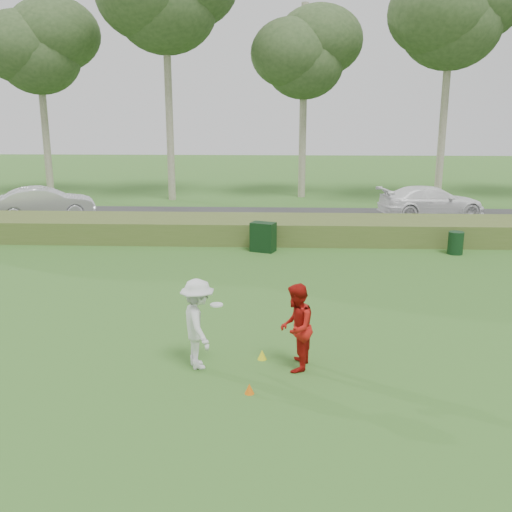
{
  "coord_description": "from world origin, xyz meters",
  "views": [
    {
      "loc": [
        0.68,
        -11.66,
        5.29
      ],
      "look_at": [
        0.0,
        4.0,
        1.3
      ],
      "focal_mm": 40.0,
      "sensor_mm": 36.0,
      "label": 1
    }
  ],
  "objects_px": {
    "cone_orange": "(249,389)",
    "cone_yellow": "(262,355)",
    "player_white": "(198,324)",
    "trash_bin": "(456,243)",
    "utility_cabinet": "(263,237)",
    "car_mid": "(45,203)",
    "car_right": "(431,202)",
    "player_red": "(296,327)"
  },
  "relations": [
    {
      "from": "car_mid",
      "to": "trash_bin",
      "type": "bearing_deg",
      "value": -131.55
    },
    {
      "from": "player_red",
      "to": "car_mid",
      "type": "relative_size",
      "value": 0.39
    },
    {
      "from": "car_mid",
      "to": "cone_yellow",
      "type": "bearing_deg",
      "value": -167.53
    },
    {
      "from": "utility_cabinet",
      "to": "car_right",
      "type": "distance_m",
      "value": 11.25
    },
    {
      "from": "player_red",
      "to": "car_mid",
      "type": "height_order",
      "value": "player_red"
    },
    {
      "from": "trash_bin",
      "to": "car_right",
      "type": "xyz_separation_m",
      "value": [
        0.99,
        7.67,
        0.4
      ]
    },
    {
      "from": "trash_bin",
      "to": "car_mid",
      "type": "distance_m",
      "value": 19.48
    },
    {
      "from": "utility_cabinet",
      "to": "trash_bin",
      "type": "distance_m",
      "value": 7.34
    },
    {
      "from": "car_mid",
      "to": "utility_cabinet",
      "type": "bearing_deg",
      "value": -141.82
    },
    {
      "from": "cone_orange",
      "to": "car_right",
      "type": "distance_m",
      "value": 20.82
    },
    {
      "from": "cone_yellow",
      "to": "trash_bin",
      "type": "distance_m",
      "value": 12.12
    },
    {
      "from": "cone_orange",
      "to": "car_right",
      "type": "bearing_deg",
      "value": 66.71
    },
    {
      "from": "cone_orange",
      "to": "cone_yellow",
      "type": "bearing_deg",
      "value": 83.06
    },
    {
      "from": "player_red",
      "to": "car_right",
      "type": "relative_size",
      "value": 0.35
    },
    {
      "from": "utility_cabinet",
      "to": "car_right",
      "type": "height_order",
      "value": "car_right"
    },
    {
      "from": "cone_yellow",
      "to": "trash_bin",
      "type": "height_order",
      "value": "trash_bin"
    },
    {
      "from": "player_red",
      "to": "trash_bin",
      "type": "height_order",
      "value": "player_red"
    },
    {
      "from": "trash_bin",
      "to": "car_right",
      "type": "distance_m",
      "value": 7.75
    },
    {
      "from": "player_red",
      "to": "cone_orange",
      "type": "height_order",
      "value": "player_red"
    },
    {
      "from": "utility_cabinet",
      "to": "cone_yellow",
      "type": "bearing_deg",
      "value": -67.16
    },
    {
      "from": "cone_orange",
      "to": "car_right",
      "type": "relative_size",
      "value": 0.04
    },
    {
      "from": "player_red",
      "to": "utility_cabinet",
      "type": "bearing_deg",
      "value": -164.14
    },
    {
      "from": "player_red",
      "to": "car_right",
      "type": "height_order",
      "value": "player_red"
    },
    {
      "from": "player_red",
      "to": "trash_bin",
      "type": "xyz_separation_m",
      "value": [
        6.32,
        10.29,
        -0.5
      ]
    },
    {
      "from": "utility_cabinet",
      "to": "car_mid",
      "type": "bearing_deg",
      "value": 172.09
    },
    {
      "from": "trash_bin",
      "to": "car_mid",
      "type": "height_order",
      "value": "car_mid"
    },
    {
      "from": "car_right",
      "to": "player_white",
      "type": "bearing_deg",
      "value": 142.85
    },
    {
      "from": "player_red",
      "to": "cone_orange",
      "type": "xyz_separation_m",
      "value": [
        -0.91,
        -1.14,
        -0.83
      ]
    },
    {
      "from": "player_white",
      "to": "trash_bin",
      "type": "xyz_separation_m",
      "value": [
        8.38,
        10.27,
        -0.54
      ]
    },
    {
      "from": "trash_bin",
      "to": "utility_cabinet",
      "type": "bearing_deg",
      "value": 179.18
    },
    {
      "from": "cone_orange",
      "to": "car_mid",
      "type": "distance_m",
      "value": 20.97
    },
    {
      "from": "player_white",
      "to": "car_right",
      "type": "height_order",
      "value": "player_white"
    },
    {
      "from": "car_mid",
      "to": "car_right",
      "type": "xyz_separation_m",
      "value": [
        19.43,
        1.4,
        -0.02
      ]
    },
    {
      "from": "car_right",
      "to": "car_mid",
      "type": "bearing_deg",
      "value": 84.51
    },
    {
      "from": "cone_orange",
      "to": "cone_yellow",
      "type": "height_order",
      "value": "cone_yellow"
    },
    {
      "from": "player_red",
      "to": "player_white",
      "type": "bearing_deg",
      "value": -80.24
    },
    {
      "from": "player_white",
      "to": "car_right",
      "type": "distance_m",
      "value": 20.25
    },
    {
      "from": "player_white",
      "to": "trash_bin",
      "type": "relative_size",
      "value": 2.24
    },
    {
      "from": "player_white",
      "to": "cone_yellow",
      "type": "distance_m",
      "value": 1.64
    },
    {
      "from": "trash_bin",
      "to": "player_white",
      "type": "bearing_deg",
      "value": -129.2
    },
    {
      "from": "utility_cabinet",
      "to": "trash_bin",
      "type": "xyz_separation_m",
      "value": [
        7.33,
        -0.1,
        -0.14
      ]
    },
    {
      "from": "utility_cabinet",
      "to": "player_white",
      "type": "bearing_deg",
      "value": -74.58
    }
  ]
}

